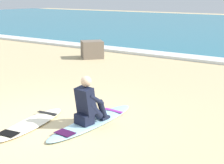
{
  "coord_description": "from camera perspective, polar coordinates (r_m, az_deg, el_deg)",
  "views": [
    {
      "loc": [
        4.69,
        -4.35,
        2.54
      ],
      "look_at": [
        0.36,
        1.91,
        0.55
      ],
      "focal_mm": 54.41,
      "sensor_mm": 36.0,
      "label": 1
    }
  ],
  "objects": [
    {
      "name": "surfboard_spare_near",
      "position": [
        6.99,
        -13.5,
        -6.78
      ],
      "size": [
        0.84,
        2.05,
        0.08
      ],
      "color": "#EFE5C6",
      "rests_on": "ground"
    },
    {
      "name": "breaking_foam",
      "position": [
        13.82,
        14.3,
        3.85
      ],
      "size": [
        80.0,
        0.9,
        0.11
      ],
      "primitive_type": "cube",
      "color": "white",
      "rests_on": "ground"
    },
    {
      "name": "surfer_seated",
      "position": [
        6.65,
        -3.98,
        -3.82
      ],
      "size": [
        0.42,
        0.74,
        0.95
      ],
      "color": "black",
      "rests_on": "surfboard_main"
    },
    {
      "name": "shoreline_rock",
      "position": [
        13.77,
        -3.36,
        5.47
      ],
      "size": [
        1.09,
        1.1,
        0.69
      ],
      "primitive_type": "cube",
      "rotation": [
        0.0,
        0.0,
        0.85
      ],
      "color": "#756656",
      "rests_on": "ground"
    },
    {
      "name": "surfboard_main",
      "position": [
        6.9,
        -3.24,
        -6.66
      ],
      "size": [
        0.59,
        2.53,
        0.08
      ],
      "color": "#9ED1E5",
      "rests_on": "ground"
    },
    {
      "name": "ground_plane",
      "position": [
        6.88,
        -11.68,
        -7.32
      ],
      "size": [
        80.0,
        80.0,
        0.0
      ],
      "primitive_type": "plane",
      "color": "#CCB584"
    }
  ]
}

